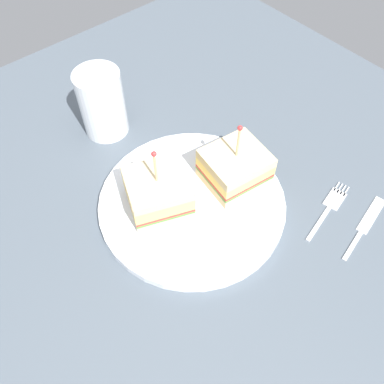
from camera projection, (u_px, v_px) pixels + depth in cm
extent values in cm
cube|color=#4C5660|center=(192.00, 209.00, 59.43)|extent=(94.13, 94.13, 2.00)
cylinder|color=white|center=(192.00, 203.00, 58.13)|extent=(26.08, 26.08, 1.23)
cube|color=beige|center=(234.00, 176.00, 59.39)|extent=(8.55, 9.26, 1.39)
cube|color=#478438|center=(234.00, 172.00, 58.67)|extent=(8.55, 9.26, 0.40)
cube|color=red|center=(235.00, 170.00, 58.30)|extent=(8.55, 9.26, 0.50)
cube|color=#F4D666|center=(235.00, 165.00, 57.51)|extent=(8.55, 9.26, 1.47)
cube|color=beige|center=(236.00, 158.00, 56.36)|extent=(8.55, 9.26, 1.39)
cylinder|color=tan|center=(238.00, 144.00, 54.04)|extent=(0.30, 0.30, 5.76)
sphere|color=red|center=(240.00, 128.00, 51.72)|extent=(0.70, 0.70, 0.70)
cube|color=beige|center=(159.00, 201.00, 56.91)|extent=(10.11, 10.32, 1.14)
cube|color=#478438|center=(159.00, 198.00, 56.29)|extent=(10.11, 10.32, 0.40)
cube|color=red|center=(158.00, 196.00, 55.93)|extent=(10.11, 10.32, 0.50)
cube|color=#F4D666|center=(158.00, 190.00, 54.93)|extent=(10.11, 10.32, 1.98)
cube|color=beige|center=(157.00, 183.00, 53.68)|extent=(10.11, 10.32, 1.14)
cylinder|color=tan|center=(156.00, 169.00, 51.40)|extent=(0.30, 0.30, 5.64)
sphere|color=red|center=(154.00, 154.00, 49.13)|extent=(0.70, 0.70, 0.70)
cylinder|color=#B74C33|center=(104.00, 110.00, 64.53)|extent=(6.15, 6.15, 7.89)
cylinder|color=white|center=(102.00, 103.00, 63.36)|extent=(6.99, 6.99, 10.80)
cube|color=silver|center=(319.00, 223.00, 56.66)|extent=(2.09, 6.64, 0.35)
cube|color=silver|center=(335.00, 199.00, 59.11)|extent=(2.96, 4.00, 0.35)
cube|color=silver|center=(346.00, 191.00, 59.90)|extent=(0.63, 1.99, 0.35)
cube|color=silver|center=(343.00, 190.00, 60.07)|extent=(0.63, 1.99, 0.35)
cube|color=silver|center=(340.00, 188.00, 60.25)|extent=(0.63, 1.99, 0.35)
cube|color=silver|center=(337.00, 186.00, 60.42)|extent=(0.63, 1.99, 0.35)
cube|color=silver|center=(356.00, 241.00, 55.01)|extent=(2.04, 6.96, 0.35)
cube|color=silver|center=(372.00, 215.00, 57.51)|extent=(2.93, 7.16, 0.24)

